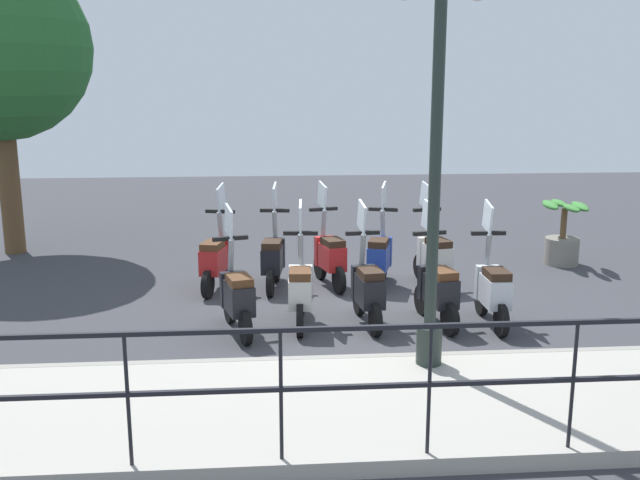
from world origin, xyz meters
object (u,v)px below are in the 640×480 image
at_px(lamp_post_near, 435,186).
at_px(scooter_far_0, 434,256).
at_px(scooter_near_1, 437,288).
at_px(scooter_near_3, 300,288).
at_px(scooter_far_3, 273,257).
at_px(scooter_near_4, 237,295).
at_px(scooter_near_0, 492,288).
at_px(scooter_near_2, 367,288).
at_px(scooter_far_4, 216,258).
at_px(scooter_far_1, 380,256).
at_px(scooter_far_2, 329,255).
at_px(potted_palm, 563,238).

xyz_separation_m(lamp_post_near, scooter_far_0, (3.28, -0.82, -1.52)).
xyz_separation_m(scooter_near_1, scooter_near_3, (0.12, 1.70, 0.00)).
distance_m(lamp_post_near, scooter_near_1, 2.26).
height_order(lamp_post_near, scooter_far_3, lamp_post_near).
bearing_deg(scooter_near_4, scooter_near_0, -104.77).
bearing_deg(scooter_near_3, scooter_far_0, -48.78).
bearing_deg(scooter_near_2, lamp_post_near, -172.62).
distance_m(lamp_post_near, scooter_near_0, 2.44).
bearing_deg(scooter_far_4, scooter_near_3, -130.92).
height_order(lamp_post_near, scooter_far_1, lamp_post_near).
xyz_separation_m(scooter_near_3, scooter_far_1, (1.63, -1.26, 0.00)).
bearing_deg(scooter_far_2, scooter_far_3, 80.06).
height_order(scooter_near_2, scooter_near_3, same).
relative_size(scooter_near_4, scooter_far_1, 1.00).
relative_size(lamp_post_near, scooter_far_1, 2.73).
height_order(potted_palm, scooter_far_3, scooter_far_3).
bearing_deg(scooter_near_4, scooter_near_1, -102.85).
bearing_deg(potted_palm, scooter_far_3, 102.58).
distance_m(scooter_far_2, scooter_far_4, 1.68).
relative_size(scooter_far_0, scooter_far_1, 1.00).
bearing_deg(scooter_far_4, scooter_far_0, -77.42).
bearing_deg(scooter_far_3, scooter_near_0, -116.88).
distance_m(scooter_near_2, scooter_far_3, 2.06).
bearing_deg(scooter_near_0, scooter_far_3, 56.42).
distance_m(scooter_far_0, scooter_far_2, 1.55).
distance_m(scooter_near_2, scooter_far_1, 1.73).
bearing_deg(scooter_near_3, scooter_near_4, 110.42).
bearing_deg(scooter_far_2, scooter_near_1, -161.94).
distance_m(scooter_near_1, scooter_near_4, 2.49).
height_order(scooter_near_2, scooter_far_2, same).
bearing_deg(scooter_near_4, scooter_near_2, -99.14).
bearing_deg(scooter_near_4, lamp_post_near, -141.77).
distance_m(lamp_post_near, scooter_near_2, 2.29).
xyz_separation_m(scooter_far_2, scooter_far_4, (-0.08, 1.68, 0.00)).
relative_size(scooter_near_2, scooter_far_0, 1.00).
height_order(scooter_near_0, scooter_near_3, same).
bearing_deg(scooter_near_4, scooter_far_1, -63.26).
distance_m(scooter_near_3, scooter_far_1, 2.06).
height_order(scooter_near_2, scooter_far_4, same).
bearing_deg(scooter_near_1, lamp_post_near, 153.11).
distance_m(scooter_near_1, scooter_near_3, 1.71).
relative_size(scooter_near_1, scooter_near_3, 1.00).
bearing_deg(potted_palm, scooter_far_4, 100.90).
bearing_deg(scooter_near_2, scooter_far_3, 27.76).
height_order(scooter_near_3, scooter_near_4, same).
relative_size(scooter_near_2, scooter_far_1, 1.00).
bearing_deg(scooter_far_4, scooter_near_4, -154.78).
height_order(lamp_post_near, scooter_far_2, lamp_post_near).
relative_size(scooter_near_2, scooter_far_4, 1.00).
relative_size(scooter_near_0, scooter_near_4, 1.00).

